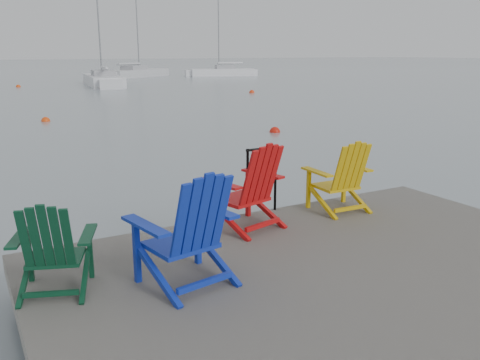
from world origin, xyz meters
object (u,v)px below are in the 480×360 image
chair_blue (188,228)px  handrail (262,174)px  chair_yellow (342,176)px  buoy_d (18,87)px  sailboat_near (103,81)px  buoy_c (252,93)px  sailboat_mid (137,74)px  buoy_b (46,121)px  sailboat_far (222,73)px  buoy_a (275,132)px  chair_green (52,247)px  chair_red (249,186)px

chair_blue → handrail: bearing=31.7°
chair_yellow → buoy_d: size_ratio=2.75×
sailboat_near → buoy_c: sailboat_near is taller
handrail → sailboat_mid: bearing=74.1°
buoy_b → sailboat_far: bearing=52.6°
buoy_a → sailboat_far: bearing=65.4°
chair_green → buoy_c: size_ratio=2.46×
chair_red → sailboat_mid: size_ratio=0.09×
chair_green → chair_blue: (1.14, -0.44, 0.11)m
chair_blue → buoy_d: bearing=75.9°
chair_green → chair_red: (2.41, 0.66, 0.09)m
chair_yellow → buoy_d: 38.04m
chair_yellow → sailboat_near: (6.05, 36.61, -0.64)m
sailboat_far → buoy_c: size_ratio=27.21×
chair_blue → sailboat_far: bearing=52.3°
chair_yellow → buoy_a: 10.37m
sailboat_mid → buoy_c: sailboat_mid is taller
chair_green → sailboat_far: sailboat_far is taller
sailboat_far → buoy_c: bearing=171.7°
sailboat_mid → buoy_a: bearing=-48.4°
buoy_a → chair_red: bearing=-124.5°
sailboat_mid → buoy_d: (-12.98, -10.86, -0.35)m
chair_red → buoy_d: size_ratio=3.01×
chair_yellow → buoy_b: 15.92m
chair_green → sailboat_far: bearing=81.9°
chair_red → sailboat_near: size_ratio=0.09×
buoy_b → handrail: bearing=-88.0°
chair_red → buoy_d: (1.29, 38.04, -1.04)m
chair_blue → sailboat_near: size_ratio=0.09×
chair_green → chair_blue: bearing=-0.5°
chair_green → buoy_b: 16.68m
chair_red → sailboat_mid: 50.94m
sailboat_far → chair_blue: bearing=166.6°
chair_green → chair_yellow: size_ratio=0.91×
sailboat_far → sailboat_near: bearing=135.9°
sailboat_far → buoy_d: 23.64m
sailboat_far → buoy_b: 38.59m
handrail → sailboat_far: size_ratio=0.09×
chair_yellow → buoy_b: size_ratio=2.90×
buoy_a → chair_green: bearing=-131.6°
chair_red → chair_yellow: (1.46, 0.01, -0.05)m
buoy_d → chair_red: bearing=-91.9°
chair_green → buoy_b: chair_green is taller
buoy_a → buoy_d: bearing=99.8°
chair_green → chair_yellow: chair_yellow is taller
chair_green → sailboat_far: size_ratio=0.09×
sailboat_near → buoy_a: bearing=-84.9°
chair_green → buoy_b: bearing=102.4°
sailboat_near → buoy_d: sailboat_near is taller
buoy_a → buoy_c: 17.12m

